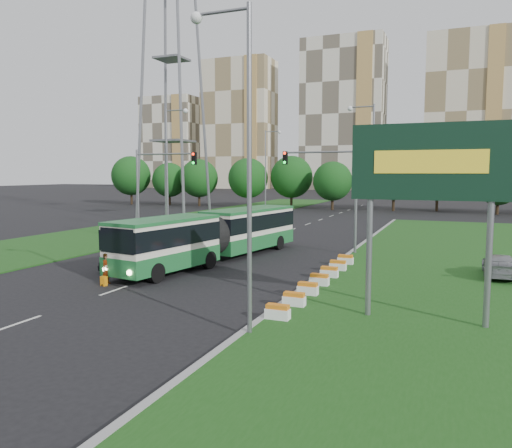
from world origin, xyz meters
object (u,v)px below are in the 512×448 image
at_px(traffic_mast_median, 334,182).
at_px(billboard, 429,170).
at_px(articulated_bus, 214,235).
at_px(car_median, 500,265).
at_px(traffic_mast_left, 154,181).
at_px(car_left_far, 168,236).
at_px(pedestrian, 107,269).
at_px(car_left_near, 122,258).
at_px(transmission_pylon, 172,42).
at_px(shopping_trolley, 104,281).

bearing_deg(traffic_mast_median, billboard, -64.97).
height_order(articulated_bus, car_median, articulated_bus).
height_order(traffic_mast_left, car_left_far, traffic_mast_left).
bearing_deg(pedestrian, car_left_near, 32.30).
bearing_deg(transmission_pylon, car_left_near, -64.71).
height_order(car_left_near, car_left_far, car_left_near).
bearing_deg(billboard, traffic_mast_left, 146.45).
height_order(billboard, traffic_mast_left, same).
distance_m(billboard, car_left_near, 20.12).
distance_m(transmission_pylon, articulated_bus, 36.24).
bearing_deg(pedestrian, shopping_trolley, -157.46).
xyz_separation_m(traffic_mast_median, car_left_near, (-11.17, -10.80, -4.68)).
distance_m(billboard, transmission_pylon, 49.47).
bearing_deg(billboard, pedestrian, 176.04).
bearing_deg(articulated_bus, traffic_mast_median, 51.39).
height_order(car_left_near, pedestrian, pedestrian).
distance_m(billboard, car_median, 12.42).
xyz_separation_m(car_left_near, car_left_far, (-3.28, 10.72, -0.03)).
bearing_deg(car_median, articulated_bus, 2.90).
bearing_deg(traffic_mast_median, articulated_bus, -138.11).
bearing_deg(car_left_near, traffic_mast_left, 101.19).
xyz_separation_m(articulated_bus, car_median, (17.85, 0.84, -1.01)).
xyz_separation_m(traffic_mast_median, articulated_bus, (-6.91, -6.20, -3.55)).
bearing_deg(billboard, car_left_near, 164.40).
bearing_deg(car_left_near, billboard, -26.55).
bearing_deg(car_left_far, articulated_bus, -46.06).
distance_m(traffic_mast_left, pedestrian, 15.78).
height_order(traffic_mast_median, car_median, traffic_mast_median).
xyz_separation_m(car_median, shopping_trolley, (-19.91, -9.93, -0.53)).
xyz_separation_m(traffic_mast_median, traffic_mast_left, (-15.16, -1.00, 0.00)).
distance_m(pedestrian, shopping_trolley, 0.74).
height_order(car_left_near, shopping_trolley, car_left_near).
relative_size(traffic_mast_median, shopping_trolley, 15.40).
bearing_deg(articulated_bus, pedestrian, -94.71).
bearing_deg(transmission_pylon, traffic_mast_left, -63.14).
relative_size(pedestrian, shopping_trolley, 3.25).
xyz_separation_m(transmission_pylon, car_left_near, (13.61, -28.80, -21.33)).
xyz_separation_m(transmission_pylon, pedestrian, (15.67, -32.86, -21.16)).
bearing_deg(pedestrian, car_left_far, 25.22).
bearing_deg(transmission_pylon, billboard, -46.52).
height_order(traffic_mast_median, car_left_far, traffic_mast_median).
bearing_deg(traffic_mast_median, transmission_pylon, 144.00).
bearing_deg(car_left_far, billboard, -42.96).
xyz_separation_m(billboard, car_left_far, (-21.92, 15.93, -5.53)).
relative_size(traffic_mast_left, articulated_bus, 0.45).
bearing_deg(traffic_mast_left, shopping_trolley, -66.60).
bearing_deg(transmission_pylon, pedestrian, -64.50).
bearing_deg(car_left_far, traffic_mast_median, -6.66).
bearing_deg(traffic_mast_median, car_median, -26.11).
relative_size(traffic_mast_left, car_left_near, 2.03).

